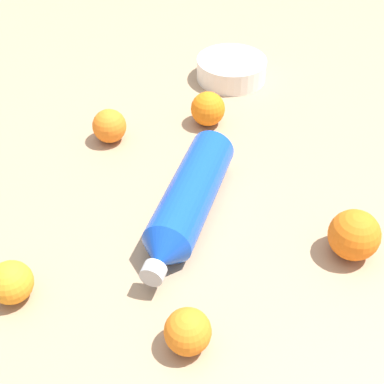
% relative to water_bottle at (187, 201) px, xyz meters
% --- Properties ---
extents(ground_plane, '(2.40, 2.40, 0.00)m').
position_rel_water_bottle_xyz_m(ground_plane, '(-0.05, -0.06, -0.04)').
color(ground_plane, '#9E7F60').
extents(water_bottle, '(0.28, 0.24, 0.08)m').
position_rel_water_bottle_xyz_m(water_bottle, '(0.00, 0.00, 0.00)').
color(water_bottle, blue).
rests_on(water_bottle, ground_plane).
extents(orange_0, '(0.06, 0.06, 0.06)m').
position_rel_water_bottle_xyz_m(orange_0, '(0.29, -0.01, -0.01)').
color(orange_0, orange).
rests_on(orange_0, ground_plane).
extents(orange_1, '(0.07, 0.07, 0.07)m').
position_rel_water_bottle_xyz_m(orange_1, '(-0.19, -0.21, -0.00)').
color(orange_1, orange).
rests_on(orange_1, ground_plane).
extents(orange_2, '(0.08, 0.08, 0.08)m').
position_rel_water_bottle_xyz_m(orange_2, '(-0.17, 0.21, 0.00)').
color(orange_2, orange).
rests_on(orange_2, ground_plane).
extents(orange_3, '(0.06, 0.06, 0.06)m').
position_rel_water_bottle_xyz_m(orange_3, '(0.13, 0.20, -0.01)').
color(orange_3, orange).
rests_on(orange_3, ground_plane).
extents(orange_4, '(0.07, 0.07, 0.07)m').
position_rel_water_bottle_xyz_m(orange_4, '(-0.00, -0.27, -0.01)').
color(orange_4, orange).
rests_on(orange_4, ground_plane).
extents(ceramic_bowl, '(0.16, 0.16, 0.05)m').
position_rel_water_bottle_xyz_m(ceramic_bowl, '(-0.34, -0.32, -0.02)').
color(ceramic_bowl, white).
rests_on(ceramic_bowl, ground_plane).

